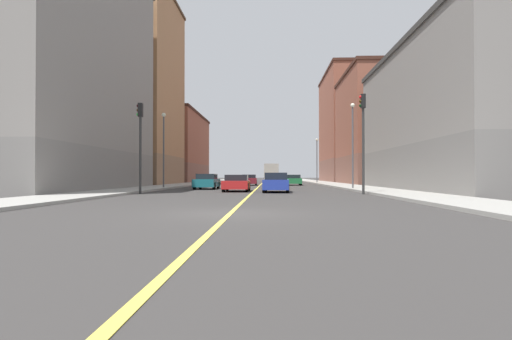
{
  "coord_description": "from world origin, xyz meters",
  "views": [
    {
      "loc": [
        1.27,
        -13.43,
        1.21
      ],
      "look_at": [
        -0.4,
        35.36,
        1.83
      ],
      "focal_mm": 29.65,
      "sensor_mm": 36.0,
      "label": 1
    }
  ],
  "objects_px": {
    "building_right_midblock": "(127,90)",
    "car_blue": "(276,183)",
    "box_truck": "(271,173)",
    "car_green": "(293,180)",
    "building_right_distant": "(167,148)",
    "building_left_far": "(358,127)",
    "car_teal": "(207,182)",
    "traffic_light_left_near": "(363,130)",
    "street_lamp_left_far": "(317,156)",
    "building_left_mid": "(389,129)",
    "car_yellow": "(274,182)",
    "building_left_near": "(474,117)",
    "car_red": "(237,183)",
    "street_lamp_left_near": "(353,137)",
    "traffic_light_right_near": "(140,135)",
    "building_right_corner": "(42,64)",
    "car_maroon": "(249,180)",
    "street_lamp_right_near": "(164,142)"
  },
  "relations": [
    {
      "from": "box_truck",
      "to": "building_right_midblock",
      "type": "bearing_deg",
      "value": -139.03
    },
    {
      "from": "building_right_midblock",
      "to": "street_lamp_right_near",
      "type": "relative_size",
      "value": 3.66
    },
    {
      "from": "building_left_mid",
      "to": "building_right_distant",
      "type": "distance_m",
      "value": 38.57
    },
    {
      "from": "building_right_midblock",
      "to": "box_truck",
      "type": "distance_m",
      "value": 26.72
    },
    {
      "from": "building_left_far",
      "to": "car_teal",
      "type": "xyz_separation_m",
      "value": [
        -21.47,
        -40.2,
        -9.25
      ]
    },
    {
      "from": "car_maroon",
      "to": "car_red",
      "type": "xyz_separation_m",
      "value": [
        0.08,
        -19.62,
        -0.04
      ]
    },
    {
      "from": "building_left_far",
      "to": "car_maroon",
      "type": "height_order",
      "value": "building_left_far"
    },
    {
      "from": "building_left_near",
      "to": "building_right_corner",
      "type": "bearing_deg",
      "value": -179.93
    },
    {
      "from": "street_lamp_left_near",
      "to": "car_blue",
      "type": "bearing_deg",
      "value": -140.03
    },
    {
      "from": "car_green",
      "to": "street_lamp_right_near",
      "type": "bearing_deg",
      "value": -129.82
    },
    {
      "from": "car_green",
      "to": "car_red",
      "type": "bearing_deg",
      "value": -104.9
    },
    {
      "from": "building_left_near",
      "to": "building_right_corner",
      "type": "relative_size",
      "value": 1.1
    },
    {
      "from": "car_green",
      "to": "building_right_distant",
      "type": "bearing_deg",
      "value": 132.91
    },
    {
      "from": "street_lamp_right_near",
      "to": "building_left_mid",
      "type": "bearing_deg",
      "value": 38.16
    },
    {
      "from": "building_right_distant",
      "to": "car_red",
      "type": "xyz_separation_m",
      "value": [
        15.87,
        -42.87,
        -5.47
      ]
    },
    {
      "from": "building_right_midblock",
      "to": "street_lamp_left_near",
      "type": "xyz_separation_m",
      "value": [
        25.36,
        -17.79,
        -7.66
      ]
    },
    {
      "from": "building_right_midblock",
      "to": "car_blue",
      "type": "relative_size",
      "value": 5.48
    },
    {
      "from": "building_left_far",
      "to": "building_right_distant",
      "type": "relative_size",
      "value": 0.92
    },
    {
      "from": "car_blue",
      "to": "box_truck",
      "type": "bearing_deg",
      "value": 90.4
    },
    {
      "from": "car_teal",
      "to": "traffic_light_left_near",
      "type": "bearing_deg",
      "value": -40.15
    },
    {
      "from": "street_lamp_left_near",
      "to": "car_red",
      "type": "bearing_deg",
      "value": -156.9
    },
    {
      "from": "street_lamp_left_near",
      "to": "street_lamp_right_near",
      "type": "bearing_deg",
      "value": 175.48
    },
    {
      "from": "building_left_far",
      "to": "car_blue",
      "type": "distance_m",
      "value": 50.11
    },
    {
      "from": "street_lamp_right_near",
      "to": "car_green",
      "type": "relative_size",
      "value": 1.46
    },
    {
      "from": "traffic_light_right_near",
      "to": "street_lamp_left_far",
      "type": "bearing_deg",
      "value": 66.83
    },
    {
      "from": "box_truck",
      "to": "street_lamp_right_near",
      "type": "bearing_deg",
      "value": -106.43
    },
    {
      "from": "building_left_far",
      "to": "street_lamp_left_far",
      "type": "xyz_separation_m",
      "value": [
        -8.94,
        -13.85,
        -5.74
      ]
    },
    {
      "from": "building_right_distant",
      "to": "car_maroon",
      "type": "height_order",
      "value": "building_right_distant"
    },
    {
      "from": "building_left_near",
      "to": "car_yellow",
      "type": "distance_m",
      "value": 17.19
    },
    {
      "from": "car_yellow",
      "to": "building_left_near",
      "type": "bearing_deg",
      "value": -18.26
    },
    {
      "from": "street_lamp_left_far",
      "to": "building_left_mid",
      "type": "bearing_deg",
      "value": -34.8
    },
    {
      "from": "building_right_distant",
      "to": "box_truck",
      "type": "distance_m",
      "value": 19.71
    },
    {
      "from": "building_left_far",
      "to": "car_teal",
      "type": "distance_m",
      "value": 46.5
    },
    {
      "from": "building_right_distant",
      "to": "street_lamp_right_near",
      "type": "bearing_deg",
      "value": -76.6
    },
    {
      "from": "building_left_mid",
      "to": "car_blue",
      "type": "xyz_separation_m",
      "value": [
        -15.47,
        -26.7,
        -6.8
      ]
    },
    {
      "from": "building_right_midblock",
      "to": "car_teal",
      "type": "height_order",
      "value": "building_right_midblock"
    },
    {
      "from": "building_right_corner",
      "to": "car_maroon",
      "type": "relative_size",
      "value": 4.97
    },
    {
      "from": "building_left_far",
      "to": "car_maroon",
      "type": "distance_m",
      "value": 33.02
    },
    {
      "from": "traffic_light_right_near",
      "to": "box_truck",
      "type": "bearing_deg",
      "value": 78.53
    },
    {
      "from": "traffic_light_left_near",
      "to": "street_lamp_left_near",
      "type": "distance_m",
      "value": 8.69
    },
    {
      "from": "traffic_light_right_near",
      "to": "car_yellow",
      "type": "bearing_deg",
      "value": 52.09
    },
    {
      "from": "car_maroon",
      "to": "car_red",
      "type": "distance_m",
      "value": 19.62
    },
    {
      "from": "building_right_corner",
      "to": "car_red",
      "type": "relative_size",
      "value": 5.19
    },
    {
      "from": "building_left_mid",
      "to": "building_right_midblock",
      "type": "xyz_separation_m",
      "value": [
        -34.3,
        -3.44,
        4.66
      ]
    },
    {
      "from": "traffic_light_right_near",
      "to": "car_green",
      "type": "relative_size",
      "value": 1.31
    },
    {
      "from": "traffic_light_left_near",
      "to": "street_lamp_left_far",
      "type": "bearing_deg",
      "value": 88.39
    },
    {
      "from": "street_lamp_left_far",
      "to": "street_lamp_left_near",
      "type": "bearing_deg",
      "value": -90.0
    },
    {
      "from": "street_lamp_left_far",
      "to": "car_yellow",
      "type": "xyz_separation_m",
      "value": [
        -6.63,
        -24.76,
        -3.54
      ]
    },
    {
      "from": "building_right_distant",
      "to": "traffic_light_right_near",
      "type": "height_order",
      "value": "building_right_distant"
    },
    {
      "from": "car_teal",
      "to": "car_blue",
      "type": "bearing_deg",
      "value": -47.57
    }
  ]
}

